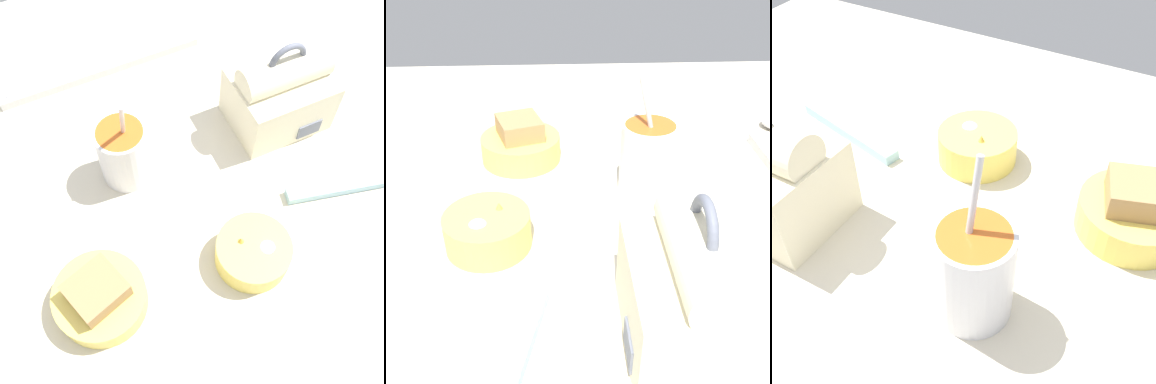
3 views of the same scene
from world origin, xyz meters
The scene contains 6 objects.
desk_surface centered at (0.00, 0.00, 1.00)cm, with size 140.00×110.00×2.00cm.
lunch_bag centered at (19.65, 3.92, 8.52)cm, with size 16.03×12.88×17.65cm.
soup_cup centered at (-8.44, 4.41, 7.98)cm, with size 8.24×8.24×19.12cm.
bento_bowl_sandwich centered at (-19.93, -15.02, 4.83)cm, with size 13.30×13.30×7.60cm.
bento_bowl_snacks centered at (3.00, -18.08, 4.52)cm, with size 11.26×11.26×5.65cm.
chopstick_case centered at (23.01, -13.78, 2.80)cm, with size 20.23×7.07×1.60cm.
Camera 2 is at (52.95, -8.83, 42.56)cm, focal length 45.00 mm.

